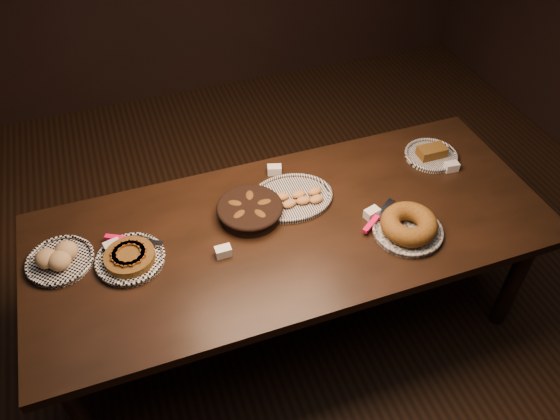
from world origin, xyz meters
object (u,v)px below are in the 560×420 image
object	(u,v)px
buffet_table	(292,237)
apple_tart_plate	(130,258)
madeleine_platter	(291,198)
bundt_cake_plate	(408,226)

from	to	relation	value
buffet_table	apple_tart_plate	size ratio (longest dim) A/B	7.58
madeleine_platter	bundt_cake_plate	size ratio (longest dim) A/B	1.09
buffet_table	bundt_cake_plate	distance (m)	0.53
buffet_table	madeleine_platter	world-z (taller)	madeleine_platter
madeleine_platter	buffet_table	bearing A→B (deg)	-127.54
apple_tart_plate	bundt_cake_plate	distance (m)	1.23
madeleine_platter	apple_tart_plate	bearing A→B (deg)	168.91
apple_tart_plate	madeleine_platter	distance (m)	0.79
buffet_table	apple_tart_plate	distance (m)	0.74
buffet_table	bundt_cake_plate	size ratio (longest dim) A/B	6.49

